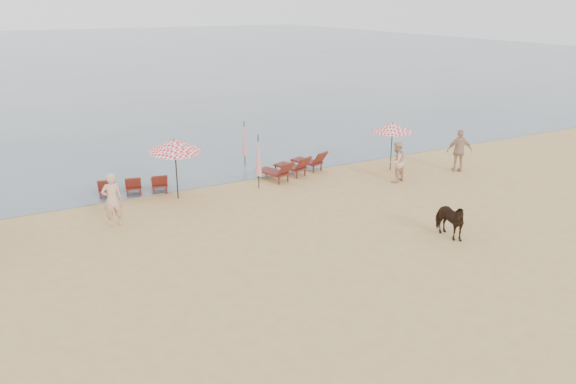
# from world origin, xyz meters

# --- Properties ---
(ground) EXTENTS (120.00, 120.00, 0.00)m
(ground) POSITION_xyz_m (0.00, 0.00, 0.00)
(ground) COLOR tan
(ground) RESTS_ON ground
(sea) EXTENTS (160.00, 140.00, 0.06)m
(sea) POSITION_xyz_m (0.00, 80.00, 0.00)
(sea) COLOR #51606B
(sea) RESTS_ON ground
(lounger_cluster_left) EXTENTS (2.90, 2.08, 0.58)m
(lounger_cluster_left) POSITION_xyz_m (-3.98, 10.57, 0.40)
(lounger_cluster_left) COLOR #5D1916
(lounger_cluster_left) RESTS_ON ground
(lounger_cluster_right) EXTENTS (3.31, 2.57, 0.64)m
(lounger_cluster_right) POSITION_xyz_m (2.86, 9.68, 0.44)
(lounger_cluster_right) COLOR #5D1916
(lounger_cluster_right) RESTS_ON ground
(umbrella_open_left_b) EXTENTS (1.94, 1.97, 2.47)m
(umbrella_open_left_b) POSITION_xyz_m (-2.60, 9.20, 2.14)
(umbrella_open_left_b) COLOR black
(umbrella_open_left_b) RESTS_ON ground
(umbrella_open_right) EXTENTS (1.81, 1.81, 2.21)m
(umbrella_open_right) POSITION_xyz_m (7.09, 8.28, 1.99)
(umbrella_open_right) COLOR black
(umbrella_open_right) RESTS_ON ground
(umbrella_closed_left) EXTENTS (0.26, 0.26, 2.11)m
(umbrella_closed_left) POSITION_xyz_m (1.60, 12.13, 1.30)
(umbrella_closed_left) COLOR black
(umbrella_closed_left) RESTS_ON ground
(umbrella_closed_right) EXTENTS (0.27, 0.27, 2.25)m
(umbrella_closed_right) POSITION_xyz_m (0.72, 8.82, 1.38)
(umbrella_closed_right) COLOR black
(umbrella_closed_right) RESTS_ON ground
(cow) EXTENTS (0.70, 1.48, 1.24)m
(cow) POSITION_xyz_m (3.92, 1.33, 0.62)
(cow) COLOR black
(cow) RESTS_ON ground
(beachgoer_left) EXTENTS (0.69, 0.45, 1.88)m
(beachgoer_left) POSITION_xyz_m (-5.39, 7.59, 0.94)
(beachgoer_left) COLOR tan
(beachgoer_left) RESTS_ON ground
(beachgoer_right_a) EXTENTS (1.00, 0.86, 1.75)m
(beachgoer_right_a) POSITION_xyz_m (6.21, 6.82, 0.88)
(beachgoer_right_a) COLOR tan
(beachgoer_right_a) RESTS_ON ground
(beachgoer_right_b) EXTENTS (1.21, 0.94, 1.92)m
(beachgoer_right_b) POSITION_xyz_m (9.66, 6.69, 0.96)
(beachgoer_right_b) COLOR tan
(beachgoer_right_b) RESTS_ON ground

